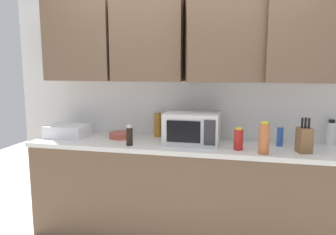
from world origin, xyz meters
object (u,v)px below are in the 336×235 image
at_px(microwave, 192,128).
at_px(bottle_red_sauce, 238,139).
at_px(bottle_spice_jar, 264,138).
at_px(bottle_amber_vinegar, 158,124).
at_px(bottle_white_jar, 331,133).
at_px(bottle_soy_dark, 129,136).
at_px(bowl_ceramic_small, 121,135).
at_px(bottle_blue_cleaner, 280,136).
at_px(dish_rack, 68,131).
at_px(knife_block, 304,140).

xyz_separation_m(microwave, bottle_red_sauce, (0.41, -0.15, -0.05)).
bearing_deg(bottle_spice_jar, microwave, 159.20).
height_order(bottle_amber_vinegar, bottle_red_sauce, bottle_amber_vinegar).
height_order(bottle_amber_vinegar, bottle_white_jar, bottle_amber_vinegar).
xyz_separation_m(bottle_spice_jar, bottle_soy_dark, (-1.13, 0.03, -0.04)).
bearing_deg(bowl_ceramic_small, microwave, -4.73).
relative_size(microwave, bottle_blue_cleaner, 2.62).
distance_m(bottle_spice_jar, bottle_red_sauce, 0.22).
distance_m(bottle_soy_dark, bottle_white_jar, 1.77).
xyz_separation_m(bottle_amber_vinegar, bottle_soy_dark, (-0.15, -0.41, -0.04)).
bearing_deg(microwave, bottle_white_jar, 9.88).
relative_size(bottle_amber_vinegar, bottle_white_jar, 1.13).
bearing_deg(dish_rack, bowl_ceramic_small, 7.17).
xyz_separation_m(bottle_amber_vinegar, bottle_white_jar, (1.57, 0.00, -0.01)).
bearing_deg(dish_rack, bottle_blue_cleaner, 2.25).
bearing_deg(bowl_ceramic_small, bottle_white_jar, 4.51).
bearing_deg(bottle_amber_vinegar, bottle_spice_jar, -23.96).
xyz_separation_m(dish_rack, knife_block, (2.15, -0.11, 0.04)).
height_order(bottle_blue_cleaner, bottle_red_sauce, bottle_red_sauce).
height_order(knife_block, bottle_spice_jar, knife_block).
height_order(microwave, bottle_blue_cleaner, microwave).
distance_m(bottle_soy_dark, bottle_red_sauce, 0.93).
height_order(bottle_spice_jar, bottle_amber_vinegar, bottle_spice_jar).
height_order(knife_block, bottle_blue_cleaner, knife_block).
bearing_deg(microwave, dish_rack, -179.68).
height_order(dish_rack, bottle_amber_vinegar, bottle_amber_vinegar).
bearing_deg(knife_block, bottle_white_jar, 49.52).
xyz_separation_m(dish_rack, bottle_white_jar, (2.42, 0.22, 0.05)).
xyz_separation_m(knife_block, bottle_soy_dark, (-1.44, -0.09, -0.02)).
relative_size(bottle_blue_cleaner, bottle_soy_dark, 1.00).
xyz_separation_m(bottle_spice_jar, bottle_amber_vinegar, (-0.98, 0.44, -0.00)).
xyz_separation_m(bottle_blue_cleaner, bottle_red_sauce, (-0.35, -0.22, 0.00)).
height_order(bottle_spice_jar, bottle_red_sauce, bottle_spice_jar).
distance_m(bottle_spice_jar, bowl_ceramic_small, 1.35).
relative_size(bottle_spice_jar, bottle_white_jar, 1.15).
bearing_deg(bottle_white_jar, bottle_blue_cleaner, -162.64).
distance_m(dish_rack, knife_block, 2.15).
bearing_deg(bottle_red_sauce, bottle_amber_vinegar, 155.83).
bearing_deg(bottle_blue_cleaner, knife_block, -48.45).
distance_m(dish_rack, bottle_red_sauce, 1.64).
bearing_deg(bottle_red_sauce, bottle_soy_dark, -176.42).
bearing_deg(bottle_spice_jar, bottle_soy_dark, 178.67).
height_order(microwave, dish_rack, microwave).
height_order(bottle_blue_cleaner, bottle_white_jar, bottle_white_jar).
relative_size(microwave, bottle_amber_vinegar, 1.89).
relative_size(microwave, bottle_white_jar, 2.12).
xyz_separation_m(knife_block, bottle_white_jar, (0.28, 0.32, 0.00)).
xyz_separation_m(knife_block, bottle_spice_jar, (-0.32, -0.12, 0.02)).
height_order(bottle_soy_dark, bowl_ceramic_small, bottle_soy_dark).
xyz_separation_m(microwave, bowl_ceramic_small, (-0.71, 0.06, -0.11)).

